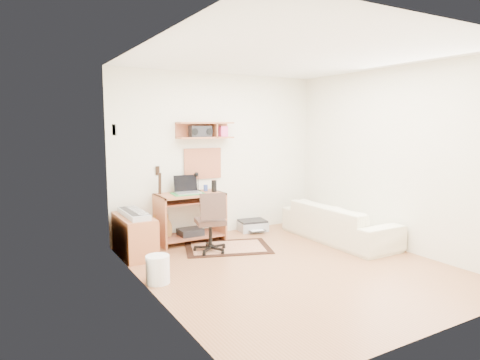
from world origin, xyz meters
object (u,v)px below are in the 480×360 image
task_chair (210,221)px  printer (252,226)px  sofa (339,216)px  cabinet (134,236)px  desk (190,218)px

task_chair → printer: 1.39m
task_chair → sofa: bearing=0.4°
sofa → task_chair: bearing=77.1°
task_chair → cabinet: (-0.97, 0.39, -0.16)m
cabinet → printer: (2.11, 0.33, -0.19)m
cabinet → sofa: size_ratio=0.46×
cabinet → sofa: 3.08m
printer → cabinet: bearing=-161.1°
task_chair → printer: size_ratio=1.90×
task_chair → sofa: task_chair is taller
cabinet → sofa: sofa is taller
desk → task_chair: (0.03, -0.63, 0.06)m
cabinet → printer: bearing=8.9°
cabinet → sofa: bearing=-15.9°
task_chair → sofa: 2.04m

